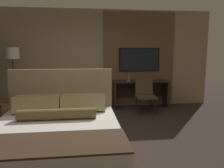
# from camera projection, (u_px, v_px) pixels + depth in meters

# --- Properties ---
(ground_plane) EXTENTS (16.00, 16.00, 0.00)m
(ground_plane) POSITION_uv_depth(u_px,v_px,m) (94.00, 141.00, 3.96)
(ground_plane) COLOR #332823
(wall_back_tv_panel) EXTENTS (7.20, 0.09, 2.80)m
(wall_back_tv_panel) POSITION_uv_depth(u_px,v_px,m) (96.00, 59.00, 6.32)
(wall_back_tv_panel) COLOR tan
(wall_back_tv_panel) RESTS_ON ground_plane
(bed) EXTENTS (1.88, 2.09, 1.29)m
(bed) POSITION_uv_depth(u_px,v_px,m) (57.00, 136.00, 3.28)
(bed) COLOR #33281E
(bed) RESTS_ON ground_plane
(desk) EXTENTS (1.60, 0.46, 0.78)m
(desk) POSITION_uv_depth(u_px,v_px,m) (140.00, 89.00, 6.36)
(desk) COLOR #2D2319
(desk) RESTS_ON ground_plane
(tv) EXTENTS (1.20, 0.04, 0.68)m
(tv) POSITION_uv_depth(u_px,v_px,m) (139.00, 60.00, 6.41)
(tv) COLOR black
(desk_chair) EXTENTS (0.51, 0.51, 0.88)m
(desk_chair) POSITION_uv_depth(u_px,v_px,m) (145.00, 93.00, 5.82)
(desk_chair) COLOR #4C3D2D
(desk_chair) RESTS_ON ground_plane
(floor_lamp) EXTENTS (0.34, 0.34, 1.71)m
(floor_lamp) POSITION_uv_depth(u_px,v_px,m) (13.00, 59.00, 5.46)
(floor_lamp) COLOR #282623
(floor_lamp) RESTS_ON ground_plane
(vase_tall) EXTENTS (0.10, 0.10, 0.23)m
(vase_tall) POSITION_uv_depth(u_px,v_px,m) (129.00, 77.00, 6.18)
(vase_tall) COLOR #4C706B
(vase_tall) RESTS_ON desk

